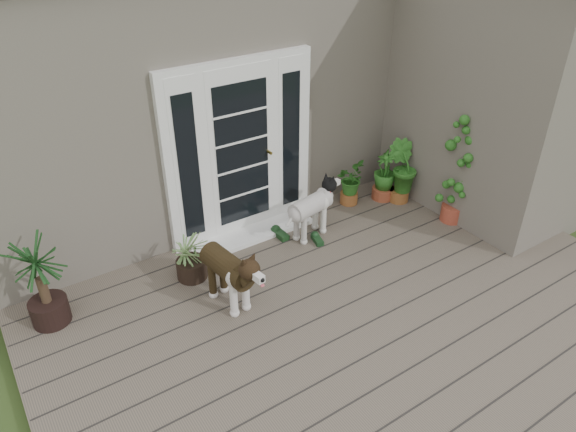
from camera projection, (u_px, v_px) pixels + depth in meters
deck at (371, 326)px, 5.35m from camera, size 6.20×4.60×0.12m
house_main at (181, 74)px, 7.58m from camera, size 7.40×4.00×3.10m
house_wing at (497, 98)px, 6.72m from camera, size 1.60×2.40×3.10m
door_unit at (241, 151)px, 6.22m from camera, size 1.90×0.14×2.15m
door_step at (252, 233)px, 6.63m from camera, size 1.60×0.40×0.05m
brindle_dog at (228, 276)px, 5.38m from camera, size 0.47×0.87×0.69m
white_dog at (310, 214)px, 6.47m from camera, size 0.81×0.47×0.63m
spider_plant at (190, 255)px, 5.78m from camera, size 0.65×0.65×0.59m
yucca at (41, 281)px, 5.06m from camera, size 0.93×0.93×1.02m
herb_a at (350, 186)px, 7.19m from camera, size 0.56×0.56×0.51m
herb_b at (401, 179)px, 7.21m from camera, size 0.58×0.58×0.65m
herb_c at (384, 180)px, 7.29m from camera, size 0.44×0.44×0.57m
sapling at (460, 168)px, 6.55m from camera, size 0.56×0.56×1.52m
clog_left at (280, 233)px, 6.59m from camera, size 0.15×0.31×0.09m
clog_right at (317, 239)px, 6.50m from camera, size 0.19×0.29×0.08m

